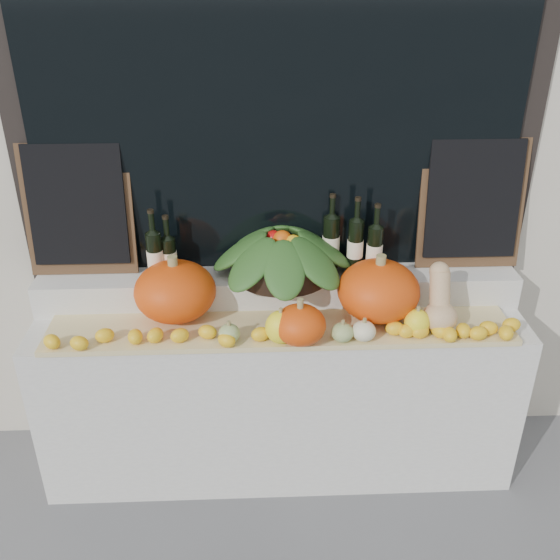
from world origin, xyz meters
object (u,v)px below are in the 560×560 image
object	(u,v)px
pumpkin_left	(175,291)
pumpkin_right	(378,291)
butternut_squash	(440,304)
produce_bowl	(282,253)
wine_bottle_tall	(331,241)

from	to	relation	value
pumpkin_left	pumpkin_right	bearing A→B (deg)	-2.32
pumpkin_right	butternut_squash	xyz separation A→B (m)	(0.26, -0.10, -0.02)
pumpkin_left	butternut_squash	xyz separation A→B (m)	(1.18, -0.14, -0.01)
pumpkin_right	pumpkin_left	bearing A→B (deg)	177.68
pumpkin_right	produce_bowl	size ratio (longest dim) A/B	0.53
pumpkin_left	produce_bowl	distance (m)	0.53
produce_bowl	wine_bottle_tall	world-z (taller)	wine_bottle_tall
pumpkin_left	pumpkin_right	world-z (taller)	pumpkin_right
produce_bowl	pumpkin_right	bearing A→B (deg)	-23.57
pumpkin_left	wine_bottle_tall	xyz separation A→B (m)	(0.73, 0.23, 0.13)
pumpkin_left	butternut_squash	world-z (taller)	butternut_squash
pumpkin_left	wine_bottle_tall	world-z (taller)	wine_bottle_tall
produce_bowl	butternut_squash	bearing A→B (deg)	-22.71
butternut_squash	pumpkin_left	bearing A→B (deg)	173.36
pumpkin_left	butternut_squash	bearing A→B (deg)	-6.64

